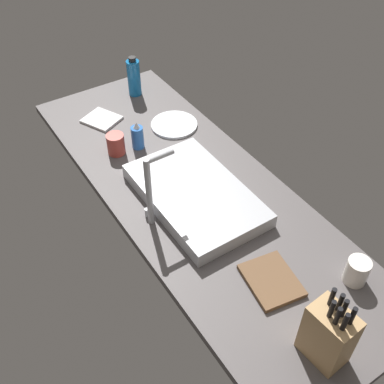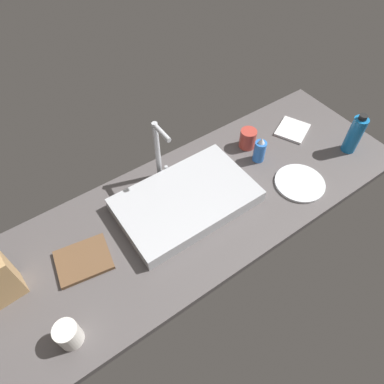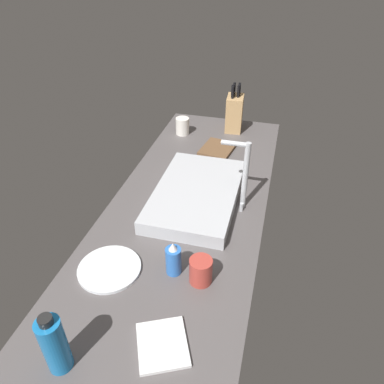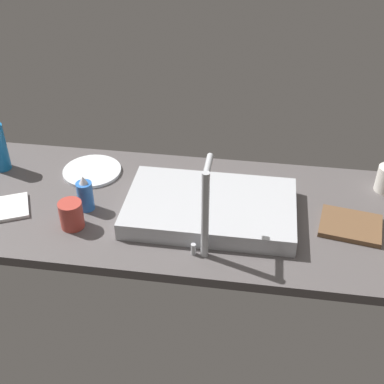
# 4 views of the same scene
# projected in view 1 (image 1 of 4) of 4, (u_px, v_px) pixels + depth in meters

# --- Properties ---
(countertop_slab) EXTENTS (1.92, 0.68, 0.04)m
(countertop_slab) POSITION_uv_depth(u_px,v_px,m) (193.00, 192.00, 1.93)
(countertop_slab) COLOR #514C4C
(countertop_slab) RESTS_ON ground
(sink_basin) EXTENTS (0.58, 0.36, 0.06)m
(sink_basin) POSITION_uv_depth(u_px,v_px,m) (195.00, 195.00, 1.85)
(sink_basin) COLOR #B7BABF
(sink_basin) RESTS_ON countertop_slab
(faucet) EXTENTS (0.06, 0.12, 0.31)m
(faucet) POSITION_uv_depth(u_px,v_px,m) (151.00, 187.00, 1.67)
(faucet) COLOR #B7BABF
(faucet) RESTS_ON countertop_slab
(knife_block) EXTENTS (0.14, 0.10, 0.28)m
(knife_block) POSITION_uv_depth(u_px,v_px,m) (328.00, 334.00, 1.32)
(knife_block) COLOR tan
(knife_block) RESTS_ON countertop_slab
(cutting_board) EXTENTS (0.22, 0.19, 0.02)m
(cutting_board) POSITION_uv_depth(u_px,v_px,m) (271.00, 280.00, 1.58)
(cutting_board) COLOR brown
(cutting_board) RESTS_ON countertop_slab
(soap_bottle) EXTENTS (0.06, 0.06, 0.13)m
(soap_bottle) POSITION_uv_depth(u_px,v_px,m) (137.00, 137.00, 2.08)
(soap_bottle) COLOR blue
(soap_bottle) RESTS_ON countertop_slab
(water_bottle) EXTENTS (0.07, 0.07, 0.21)m
(water_bottle) POSITION_uv_depth(u_px,v_px,m) (134.00, 77.00, 2.38)
(water_bottle) COLOR #1970B7
(water_bottle) RESTS_ON countertop_slab
(dinner_plate) EXTENTS (0.22, 0.22, 0.01)m
(dinner_plate) POSITION_uv_depth(u_px,v_px,m) (174.00, 125.00, 2.24)
(dinner_plate) COLOR white
(dinner_plate) RESTS_ON countertop_slab
(dish_towel) EXTENTS (0.21, 0.20, 0.01)m
(dish_towel) POSITION_uv_depth(u_px,v_px,m) (102.00, 119.00, 2.27)
(dish_towel) COLOR white
(dish_towel) RESTS_ON countertop_slab
(coffee_mug) EXTENTS (0.08, 0.08, 0.10)m
(coffee_mug) POSITION_uv_depth(u_px,v_px,m) (357.00, 271.00, 1.56)
(coffee_mug) COLOR silver
(coffee_mug) RESTS_ON countertop_slab
(ceramic_cup) EXTENTS (0.08, 0.08, 0.10)m
(ceramic_cup) POSITION_uv_depth(u_px,v_px,m) (116.00, 144.00, 2.06)
(ceramic_cup) COLOR #B23D33
(ceramic_cup) RESTS_ON countertop_slab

